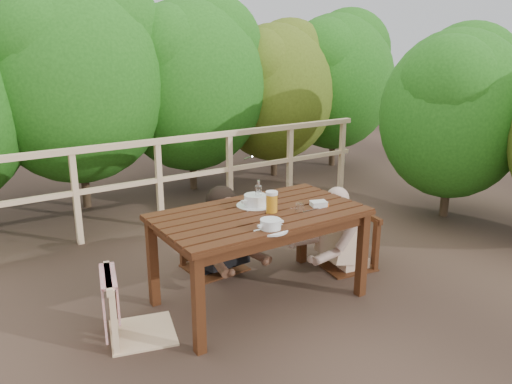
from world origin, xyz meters
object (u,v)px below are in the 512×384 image
chair_left (139,274)px  beer_glass (272,203)px  chair_right (347,218)px  soup_far (255,201)px  table (259,257)px  woman (212,203)px  butter_tub (319,205)px  chair_far (213,218)px  tumbler (300,208)px  diner_right (350,200)px  bottle (258,194)px  soup_near (271,225)px

chair_left → beer_glass: 1.12m
chair_right → beer_glass: chair_right is taller
soup_far → chair_left: bearing=-173.7°
table → chair_right: bearing=5.6°
woman → soup_far: bearing=94.8°
table → butter_tub: butter_tub is taller
chair_far → soup_far: chair_far is taller
soup_far → butter_tub: size_ratio=2.37×
tumbler → diner_right: bearing=18.5°
table → woman: woman is taller
chair_far → beer_glass: 0.85m
soup_far → bottle: size_ratio=1.33×
soup_near → tumbler: soup_near is taller
chair_right → diner_right: size_ratio=0.74×
chair_left → chair_right: (2.01, 0.06, 0.00)m
soup_near → soup_far: soup_far is taller
soup_near → chair_left: bearing=155.2°
table → beer_glass: bearing=-39.0°
chair_right → soup_far: chair_right is taller
chair_left → soup_near: 0.98m
table → diner_right: bearing=5.4°
table → soup_near: size_ratio=6.39×
chair_far → tumbler: 0.97m
bottle → chair_right: bearing=-1.1°
woman → soup_far: size_ratio=4.12×
chair_far → beer_glass: (0.10, -0.78, 0.33)m
table → bottle: 0.50m
soup_near → butter_tub: size_ratio=1.96×
beer_glass → tumbler: (0.19, -0.11, -0.05)m
chair_right → butter_tub: (-0.56, -0.25, 0.29)m
diner_right → tumbler: (-0.79, -0.26, 0.14)m
chair_far → chair_right: size_ratio=1.05×
diner_right → beer_glass: bearing=108.6°
diner_right → soup_near: (-1.20, -0.45, 0.14)m
chair_right → soup_near: chair_right is taller
chair_right → tumbler: (-0.76, -0.26, 0.31)m
woman → beer_glass: 0.83m
soup_near → beer_glass: 0.36m
soup_far → tumbler: size_ratio=3.83×
chair_right → beer_glass: 1.03m
chair_far → bottle: 0.70m
butter_tub → chair_left: bearing=-170.1°
chair_right → woman: (-1.05, 0.64, 0.15)m
chair_left → chair_right: size_ratio=0.99×
table → chair_far: chair_far is taller
chair_left → soup_far: chair_left is taller
bottle → diner_right: bearing=-1.1°
chair_far → beer_glass: bearing=-86.3°
soup_near → tumbler: (0.40, 0.19, -0.00)m
chair_far → bottle: (0.09, -0.60, 0.36)m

